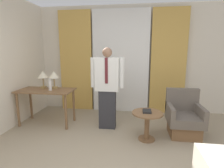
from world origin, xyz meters
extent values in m
cube|color=silver|center=(0.00, 2.89, 1.35)|extent=(10.00, 0.06, 2.70)
cube|color=white|center=(0.00, 2.76, 1.29)|extent=(1.43, 0.06, 2.58)
cube|color=gold|center=(-1.18, 2.76, 1.29)|extent=(0.85, 0.06, 2.58)
cube|color=gold|center=(1.18, 2.76, 1.29)|extent=(0.85, 0.06, 2.58)
cube|color=brown|center=(-1.50, 1.70, 0.74)|extent=(1.16, 0.58, 0.03)
cylinder|color=brown|center=(-2.02, 1.47, 0.36)|extent=(0.05, 0.05, 0.73)
cylinder|color=brown|center=(-0.98, 1.47, 0.36)|extent=(0.05, 0.05, 0.73)
cylinder|color=brown|center=(-2.02, 1.93, 0.36)|extent=(0.05, 0.05, 0.73)
cylinder|color=brown|center=(-0.98, 1.93, 0.36)|extent=(0.05, 0.05, 0.73)
cylinder|color=#9E7F47|center=(-1.62, 1.86, 0.78)|extent=(0.13, 0.13, 0.04)
cylinder|color=#9E7F47|center=(-1.62, 1.86, 0.90)|extent=(0.02, 0.02, 0.19)
cone|color=beige|center=(-1.62, 1.86, 1.06)|extent=(0.23, 0.23, 0.14)
cylinder|color=#9E7F47|center=(-1.37, 1.86, 0.78)|extent=(0.13, 0.13, 0.04)
cylinder|color=#9E7F47|center=(-1.37, 1.86, 0.90)|extent=(0.02, 0.02, 0.19)
cone|color=beige|center=(-1.37, 1.86, 1.06)|extent=(0.23, 0.23, 0.14)
cylinder|color=silver|center=(-1.37, 1.66, 0.86)|extent=(0.07, 0.07, 0.20)
cylinder|color=silver|center=(-1.37, 1.66, 0.99)|extent=(0.03, 0.03, 0.06)
cube|color=#2D2D33|center=(-0.16, 1.68, 0.39)|extent=(0.33, 0.18, 0.79)
cube|color=white|center=(-0.16, 1.68, 1.12)|extent=(0.46, 0.21, 0.66)
cube|color=#5B1E23|center=(-0.16, 1.57, 1.20)|extent=(0.06, 0.01, 0.49)
cylinder|color=white|center=(-0.45, 1.68, 1.15)|extent=(0.10, 0.10, 0.59)
cylinder|color=white|center=(0.12, 1.68, 1.15)|extent=(0.10, 0.10, 0.59)
sphere|color=#936B51|center=(-0.16, 1.68, 1.54)|extent=(0.19, 0.19, 0.19)
cube|color=brown|center=(1.31, 1.53, 0.12)|extent=(0.52, 0.51, 0.24)
cube|color=#665B51|center=(1.31, 1.53, 0.32)|extent=(0.61, 0.60, 0.16)
cube|color=#665B51|center=(1.31, 1.79, 0.63)|extent=(0.61, 0.10, 0.45)
cube|color=#665B51|center=(1.05, 1.53, 0.49)|extent=(0.08, 0.60, 0.18)
cube|color=#665B51|center=(1.58, 1.53, 0.49)|extent=(0.08, 0.60, 0.18)
cylinder|color=brown|center=(0.61, 1.28, 0.01)|extent=(0.30, 0.30, 0.02)
cylinder|color=brown|center=(0.61, 1.28, 0.24)|extent=(0.09, 0.09, 0.49)
cylinder|color=brown|center=(0.61, 1.28, 0.50)|extent=(0.54, 0.54, 0.03)
cube|color=black|center=(0.61, 1.30, 0.53)|extent=(0.15, 0.20, 0.03)
camera|label=1|loc=(0.39, -1.69, 1.57)|focal=28.00mm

